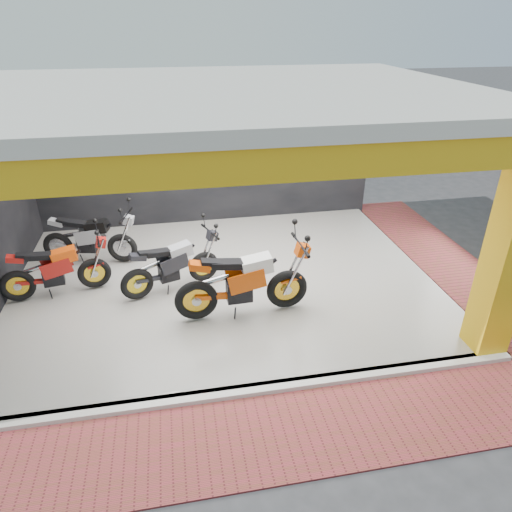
% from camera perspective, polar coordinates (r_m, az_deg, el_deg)
% --- Properties ---
extents(ground, '(80.00, 80.00, 0.00)m').
position_cam_1_polar(ground, '(7.44, -1.92, -11.33)').
color(ground, '#2D2D30').
rests_on(ground, ground).
extents(showroom_floor, '(8.00, 6.00, 0.10)m').
position_cam_1_polar(showroom_floor, '(9.04, -3.91, -3.17)').
color(showroom_floor, silver).
rests_on(showroom_floor, ground).
extents(showroom_ceiling, '(8.40, 6.40, 0.20)m').
position_cam_1_polar(showroom_ceiling, '(7.83, -4.78, 19.70)').
color(showroom_ceiling, beige).
rests_on(showroom_ceiling, corner_column).
extents(back_wall, '(8.20, 0.20, 3.50)m').
position_cam_1_polar(back_wall, '(11.23, -6.22, 12.47)').
color(back_wall, black).
rests_on(back_wall, ground).
extents(corner_column, '(0.50, 0.50, 3.50)m').
position_cam_1_polar(corner_column, '(7.36, 29.09, 0.52)').
color(corner_column, gold).
rests_on(corner_column, ground).
extents(header_beam_front, '(8.40, 0.30, 0.40)m').
position_cam_1_polar(header_beam_front, '(4.98, -0.70, 11.57)').
color(header_beam_front, gold).
rests_on(header_beam_front, corner_column).
extents(header_beam_right, '(0.30, 6.40, 0.40)m').
position_cam_1_polar(header_beam_right, '(9.20, 22.16, 17.19)').
color(header_beam_right, gold).
rests_on(header_beam_right, corner_column).
extents(floor_kerb, '(8.00, 0.20, 0.10)m').
position_cam_1_polar(floor_kerb, '(6.65, -0.50, -16.46)').
color(floor_kerb, silver).
rests_on(floor_kerb, ground).
extents(paver_front, '(9.00, 1.40, 0.03)m').
position_cam_1_polar(paver_front, '(6.15, 0.89, -21.68)').
color(paver_front, maroon).
rests_on(paver_front, ground).
extents(paver_right, '(1.40, 7.00, 0.03)m').
position_cam_1_polar(paver_right, '(10.63, 22.70, -0.62)').
color(paver_right, maroon).
rests_on(paver_right, ground).
extents(moto_hero, '(2.46, 0.99, 1.48)m').
position_cam_1_polar(moto_hero, '(7.78, 3.97, -1.94)').
color(moto_hero, '#D64909').
rests_on(moto_hero, showroom_floor).
extents(moto_row_a, '(2.15, 1.37, 1.23)m').
position_cam_1_polar(moto_row_a, '(8.69, -6.64, 0.38)').
color(moto_row_a, black).
rests_on(moto_row_a, showroom_floor).
extents(moto_row_b, '(2.21, 1.23, 1.28)m').
position_cam_1_polar(moto_row_b, '(9.72, -16.59, 2.58)').
color(moto_row_b, '#9C9EA3').
rests_on(moto_row_b, showroom_floor).
extents(moto_row_c, '(2.12, 1.08, 1.24)m').
position_cam_1_polar(moto_row_c, '(8.93, -19.83, -0.39)').
color(moto_row_c, '#AE1712').
rests_on(moto_row_c, showroom_floor).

